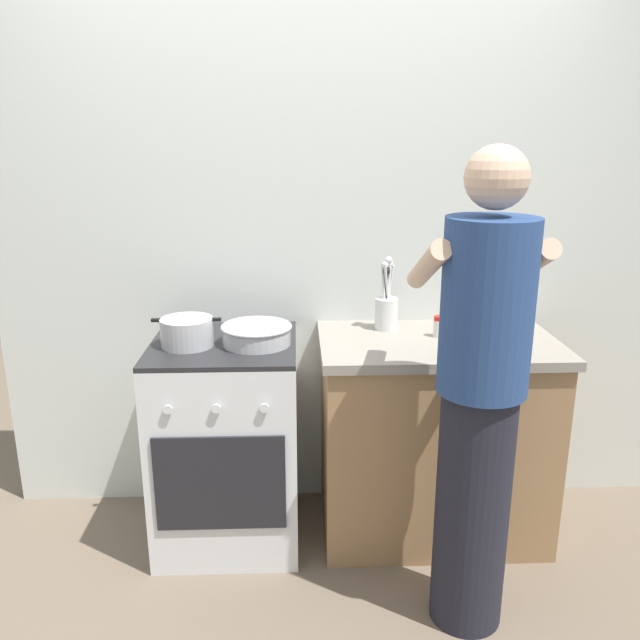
{
  "coord_description": "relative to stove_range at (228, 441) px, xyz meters",
  "views": [
    {
      "loc": [
        -0.05,
        -2.36,
        1.72
      ],
      "look_at": [
        0.05,
        0.12,
        1.0
      ],
      "focal_mm": 35.62,
      "sensor_mm": 36.0,
      "label": 1
    }
  ],
  "objects": [
    {
      "name": "ground",
      "position": [
        0.35,
        -0.15,
        -0.45
      ],
      "size": [
        6.0,
        6.0,
        0.0
      ],
      "primitive_type": "plane",
      "color": "#6B5B4C"
    },
    {
      "name": "back_wall",
      "position": [
        0.55,
        0.35,
        0.8
      ],
      "size": [
        3.2,
        0.1,
        2.5
      ],
      "color": "silver",
      "rests_on": "ground"
    },
    {
      "name": "countertop",
      "position": [
        0.9,
        0.0,
        0.0
      ],
      "size": [
        1.0,
        0.6,
        0.9
      ],
      "color": "#99724C",
      "rests_on": "ground"
    },
    {
      "name": "stove_range",
      "position": [
        0.0,
        0.0,
        0.0
      ],
      "size": [
        0.6,
        0.62,
        0.9
      ],
      "color": "silver",
      "rests_on": "ground"
    },
    {
      "name": "pot",
      "position": [
        -0.14,
        -0.04,
        0.51
      ],
      "size": [
        0.28,
        0.21,
        0.12
      ],
      "color": "#B2B2B7",
      "rests_on": "stove_range"
    },
    {
      "name": "mixing_bowl",
      "position": [
        0.14,
        -0.03,
        0.5
      ],
      "size": [
        0.29,
        0.29,
        0.08
      ],
      "color": "#B7B7BC",
      "rests_on": "stove_range"
    },
    {
      "name": "utensil_crock",
      "position": [
        0.7,
        0.16,
        0.55
      ],
      "size": [
        0.1,
        0.1,
        0.33
      ],
      "color": "silver",
      "rests_on": "countertop"
    },
    {
      "name": "spice_bottle",
      "position": [
        0.91,
        0.04,
        0.49
      ],
      "size": [
        0.04,
        0.04,
        0.09
      ],
      "color": "silver",
      "rests_on": "countertop"
    },
    {
      "name": "oil_bottle",
      "position": [
        1.13,
        -0.07,
        0.54
      ],
      "size": [
        0.06,
        0.06,
        0.22
      ],
      "color": "gold",
      "rests_on": "countertop"
    },
    {
      "name": "person",
      "position": [
        0.92,
        -0.55,
        0.41
      ],
      "size": [
        0.41,
        0.5,
        1.7
      ],
      "color": "black",
      "rests_on": "ground"
    }
  ]
}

